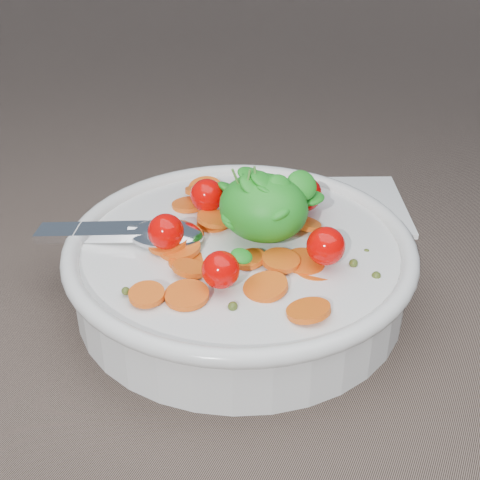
% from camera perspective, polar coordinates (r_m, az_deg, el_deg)
% --- Properties ---
extents(ground, '(6.00, 6.00, 0.00)m').
position_cam_1_polar(ground, '(0.54, 1.94, -5.15)').
color(ground, brown).
rests_on(ground, ground).
extents(bowl, '(0.29, 0.27, 0.12)m').
position_cam_1_polar(bowl, '(0.53, 0.02, -2.06)').
color(bowl, silver).
rests_on(bowl, ground).
extents(napkin, '(0.18, 0.17, 0.01)m').
position_cam_1_polar(napkin, '(0.68, 8.13, 2.87)').
color(napkin, white).
rests_on(napkin, ground).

